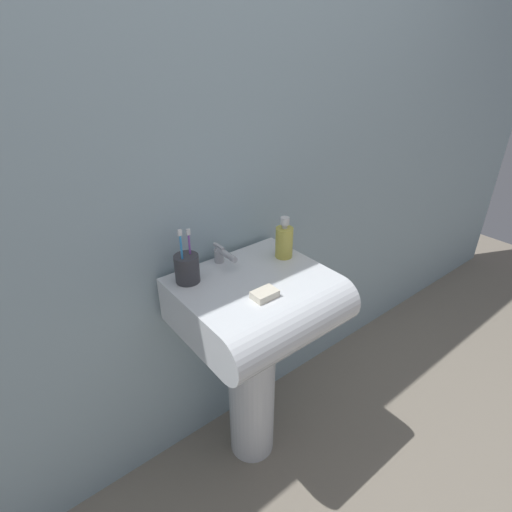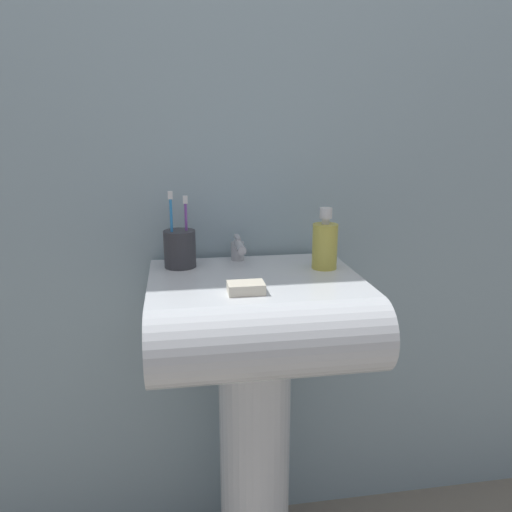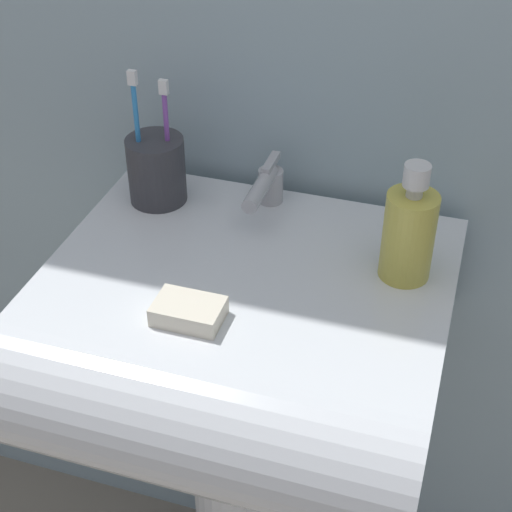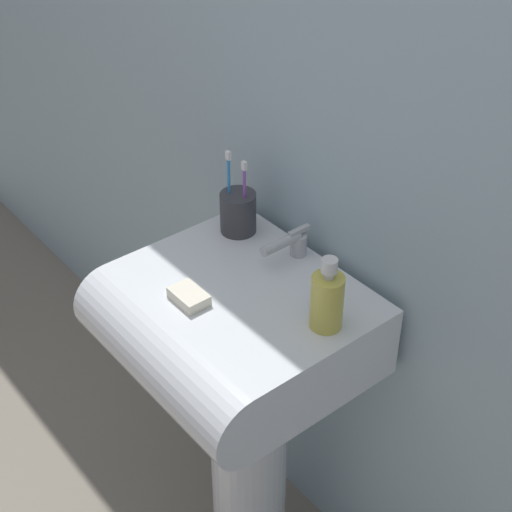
# 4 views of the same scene
# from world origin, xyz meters

# --- Properties ---
(sink_basin) EXTENTS (0.52, 0.47, 0.17)m
(sink_basin) POSITION_xyz_m (0.00, -0.06, 0.80)
(sink_basin) COLOR white
(sink_basin) RESTS_ON sink_pedestal
(faucet) EXTENTS (0.04, 0.13, 0.07)m
(faucet) POSITION_xyz_m (-0.02, 0.14, 0.92)
(faucet) COLOR #B7B7BC
(faucet) RESTS_ON sink_basin
(toothbrush_cup) EXTENTS (0.08, 0.08, 0.20)m
(toothbrush_cup) POSITION_xyz_m (-0.18, 0.12, 0.93)
(toothbrush_cup) COLOR #38383D
(toothbrush_cup) RESTS_ON sink_basin
(soap_bottle) EXTENTS (0.06, 0.06, 0.16)m
(soap_bottle) POSITION_xyz_m (0.19, 0.04, 0.94)
(soap_bottle) COLOR gold
(soap_bottle) RESTS_ON sink_basin
(bar_soap) EXTENTS (0.08, 0.05, 0.02)m
(bar_soap) POSITION_xyz_m (-0.04, -0.12, 0.89)
(bar_soap) COLOR silver
(bar_soap) RESTS_ON sink_basin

